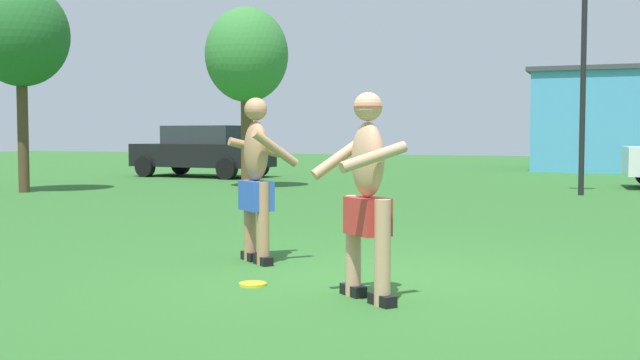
% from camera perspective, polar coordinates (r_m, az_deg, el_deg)
% --- Properties ---
extents(ground_plane, '(80.00, 80.00, 0.00)m').
position_cam_1_polar(ground_plane, '(7.18, 3.81, -7.40)').
color(ground_plane, '#2D6628').
extents(player_with_cap, '(0.82, 0.74, 1.69)m').
position_cam_1_polar(player_with_cap, '(6.22, 3.47, -0.47)').
color(player_with_cap, black).
rests_on(player_with_cap, ground_plane).
extents(player_in_blue, '(0.79, 0.81, 1.72)m').
position_cam_1_polar(player_in_blue, '(8.08, -4.68, 0.34)').
color(player_in_blue, black).
rests_on(player_in_blue, ground_plane).
extents(frisbee, '(0.25, 0.25, 0.03)m').
position_cam_1_polar(frisbee, '(6.96, -4.97, -7.64)').
color(frisbee, yellow).
rests_on(frisbee, ground_plane).
extents(car_black_near_post, '(4.45, 2.35, 1.58)m').
position_cam_1_polar(car_black_near_post, '(24.23, -8.56, 2.18)').
color(car_black_near_post, black).
rests_on(car_black_near_post, ground_plane).
extents(lamp_post, '(0.60, 0.24, 5.12)m').
position_cam_1_polar(lamp_post, '(17.86, 18.84, 9.18)').
color(lamp_post, black).
rests_on(lamp_post, ground_plane).
extents(tree_right_field, '(2.16, 2.16, 4.73)m').
position_cam_1_polar(tree_right_field, '(19.03, -21.16, 9.83)').
color(tree_right_field, '#4C3823').
rests_on(tree_right_field, ground_plane).
extents(tree_behind_players, '(2.03, 2.03, 4.42)m').
position_cam_1_polar(tree_behind_players, '(19.20, -5.42, 9.03)').
color(tree_behind_players, brown).
rests_on(tree_behind_players, ground_plane).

